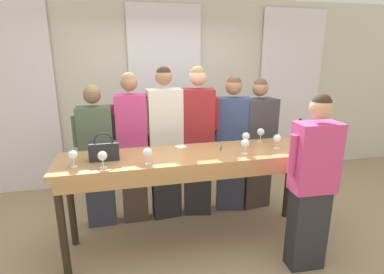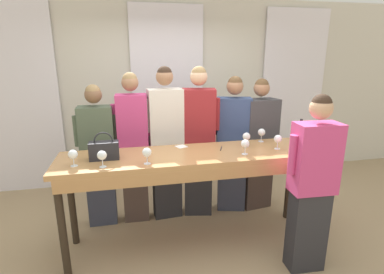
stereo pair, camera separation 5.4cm
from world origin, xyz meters
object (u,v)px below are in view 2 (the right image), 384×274
at_px(wine_glass_front_right, 314,143).
at_px(wine_glass_center_left, 262,132).
at_px(guest_cream_sweater, 166,143).
at_px(host_pouring, 312,184).
at_px(wine_glass_center_right, 73,155).
at_px(wine_glass_front_mid, 246,137).
at_px(wine_glass_back_left, 147,153).
at_px(guest_olive_jacket, 99,156).
at_px(wine_bottle, 300,137).
at_px(guest_beige_cap, 258,145).
at_px(guest_striped_shirt, 198,142).
at_px(handbag, 104,150).
at_px(guest_navy_coat, 233,144).
at_px(guest_pink_top, 133,147).
at_px(tasting_bar, 194,165).
at_px(wine_glass_center_mid, 245,144).
at_px(wine_glass_front_left, 102,156).
at_px(wine_glass_back_mid, 278,139).

xyz_separation_m(wine_glass_front_right, wine_glass_center_left, (-0.32, 0.51, 0.00)).
relative_size(guest_cream_sweater, host_pouring, 1.11).
xyz_separation_m(wine_glass_front_right, wine_glass_center_right, (-2.28, 0.14, -0.00)).
height_order(wine_glass_front_mid, wine_glass_back_left, same).
height_order(wine_glass_center_left, guest_olive_jacket, guest_olive_jacket).
bearing_deg(wine_bottle, guest_beige_cap, 103.38).
bearing_deg(guest_olive_jacket, guest_striped_shirt, -0.00).
xyz_separation_m(handbag, guest_olive_jacket, (-0.12, 0.62, -0.26)).
height_order(wine_bottle, host_pouring, host_pouring).
bearing_deg(guest_striped_shirt, wine_glass_center_right, -150.26).
relative_size(handbag, wine_glass_center_left, 1.79).
distance_m(wine_glass_front_right, guest_navy_coat, 1.06).
height_order(wine_bottle, guest_olive_jacket, guest_olive_jacket).
xyz_separation_m(guest_navy_coat, host_pouring, (0.31, -1.24, -0.04)).
bearing_deg(wine_glass_center_right, handbag, 27.07).
xyz_separation_m(guest_pink_top, guest_cream_sweater, (0.39, -0.00, 0.03)).
bearing_deg(tasting_bar, wine_glass_front_mid, 12.33).
xyz_separation_m(wine_glass_center_left, wine_glass_center_mid, (-0.35, -0.38, 0.00)).
bearing_deg(guest_striped_shirt, guest_cream_sweater, 180.00).
bearing_deg(wine_glass_front_right, guest_olive_jacket, 157.38).
bearing_deg(wine_glass_front_left, tasting_bar, 12.04).
bearing_deg(wine_glass_center_right, guest_striped_shirt, 29.74).
height_order(wine_glass_front_left, wine_glass_back_mid, same).
xyz_separation_m(guest_olive_jacket, host_pouring, (1.93, -1.24, 0.00)).
height_order(wine_bottle, wine_glass_back_mid, wine_bottle).
relative_size(tasting_bar, guest_cream_sweater, 1.43).
bearing_deg(guest_navy_coat, wine_glass_front_left, -151.17).
distance_m(tasting_bar, wine_glass_front_mid, 0.66).
bearing_deg(wine_glass_front_left, wine_bottle, 4.76).
bearing_deg(wine_glass_center_right, wine_glass_front_right, -3.53).
xyz_separation_m(tasting_bar, wine_glass_center_right, (-1.12, -0.10, 0.22)).
distance_m(tasting_bar, handbag, 0.89).
xyz_separation_m(wine_bottle, handbag, (-2.01, 0.04, -0.02)).
distance_m(guest_beige_cap, host_pouring, 1.24).
relative_size(wine_glass_back_left, guest_striped_shirt, 0.08).
xyz_separation_m(tasting_bar, wine_bottle, (1.15, -0.02, 0.23)).
xyz_separation_m(wine_glass_center_mid, guest_navy_coat, (0.15, 0.77, -0.23)).
bearing_deg(handbag, wine_glass_back_left, -28.64).
relative_size(wine_glass_back_left, guest_cream_sweater, 0.08).
bearing_deg(guest_navy_coat, guest_striped_shirt, -180.00).
bearing_deg(guest_striped_shirt, wine_glass_front_mid, -51.70).
distance_m(handbag, guest_cream_sweater, 0.92).
xyz_separation_m(wine_glass_back_mid, guest_olive_jacket, (-1.87, 0.67, -0.27)).
xyz_separation_m(wine_glass_front_left, guest_cream_sweater, (0.67, 0.83, -0.17)).
relative_size(wine_glass_back_left, guest_pink_top, 0.08).
height_order(wine_glass_center_right, guest_olive_jacket, guest_olive_jacket).
bearing_deg(wine_glass_front_right, guest_cream_sweater, 146.67).
relative_size(wine_glass_front_mid, guest_cream_sweater, 0.08).
height_order(handbag, guest_navy_coat, guest_navy_coat).
distance_m(wine_glass_front_mid, wine_glass_center_mid, 0.28).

